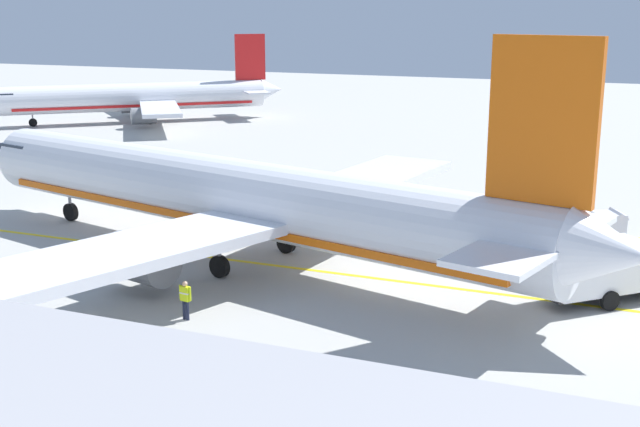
{
  "coord_description": "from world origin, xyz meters",
  "views": [
    {
      "loc": [
        -35.26,
        4.07,
        12.9
      ],
      "look_at": [
        -1.23,
        18.06,
        3.73
      ],
      "focal_mm": 46.46,
      "sensor_mm": 36.0,
      "label": 1
    }
  ],
  "objects_px": {
    "cargo_container_near": "(608,227)",
    "airliner_foreground": "(240,198)",
    "crew_loader_left": "(185,297)",
    "airliner_mid_apron": "(139,98)",
    "service_truck_baggage": "(610,268)"
  },
  "relations": [
    {
      "from": "service_truck_baggage",
      "to": "cargo_container_near",
      "type": "bearing_deg",
      "value": 3.89
    },
    {
      "from": "airliner_mid_apron",
      "to": "crew_loader_left",
      "type": "relative_size",
      "value": 16.11
    },
    {
      "from": "airliner_mid_apron",
      "to": "cargo_container_near",
      "type": "relative_size",
      "value": 11.7
    },
    {
      "from": "airliner_mid_apron",
      "to": "crew_loader_left",
      "type": "distance_m",
      "value": 64.49
    },
    {
      "from": "airliner_foreground",
      "to": "cargo_container_near",
      "type": "bearing_deg",
      "value": -57.71
    },
    {
      "from": "cargo_container_near",
      "to": "crew_loader_left",
      "type": "bearing_deg",
      "value": 140.91
    },
    {
      "from": "airliner_mid_apron",
      "to": "service_truck_baggage",
      "type": "height_order",
      "value": "airliner_mid_apron"
    },
    {
      "from": "airliner_mid_apron",
      "to": "cargo_container_near",
      "type": "height_order",
      "value": "airliner_mid_apron"
    },
    {
      "from": "airliner_mid_apron",
      "to": "cargo_container_near",
      "type": "distance_m",
      "value": 62.86
    },
    {
      "from": "cargo_container_near",
      "to": "airliner_foreground",
      "type": "bearing_deg",
      "value": 122.29
    },
    {
      "from": "airliner_foreground",
      "to": "service_truck_baggage",
      "type": "xyz_separation_m",
      "value": [
        1.08,
        -18.15,
        -1.86
      ]
    },
    {
      "from": "cargo_container_near",
      "to": "crew_loader_left",
      "type": "distance_m",
      "value": 24.96
    },
    {
      "from": "airliner_foreground",
      "to": "airliner_mid_apron",
      "type": "bearing_deg",
      "value": 39.46
    },
    {
      "from": "airliner_foreground",
      "to": "airliner_mid_apron",
      "type": "height_order",
      "value": "airliner_foreground"
    },
    {
      "from": "airliner_foreground",
      "to": "service_truck_baggage",
      "type": "relative_size",
      "value": 6.5
    }
  ]
}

